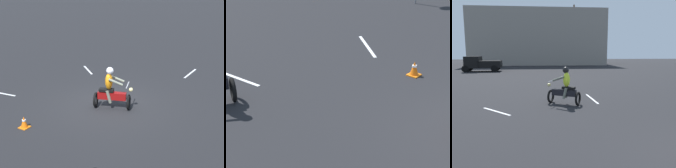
% 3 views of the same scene
% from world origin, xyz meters
% --- Properties ---
extents(traffic_cone_mid_left, '(0.32, 0.32, 0.41)m').
position_xyz_m(traffic_cone_mid_left, '(1.56, 3.11, 0.20)').
color(traffic_cone_mid_left, orange).
rests_on(traffic_cone_mid_left, ground).
extents(lane_stripe_ne, '(1.37, 1.65, 0.01)m').
position_xyz_m(lane_stripe_ne, '(2.61, 5.50, 0.00)').
color(lane_stripe_ne, silver).
rests_on(lane_stripe_ne, ground).
extents(lane_stripe_n, '(0.22, 2.17, 0.01)m').
position_xyz_m(lane_stripe_n, '(-1.72, 6.91, 0.00)').
color(lane_stripe_n, silver).
rests_on(lane_stripe_n, ground).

